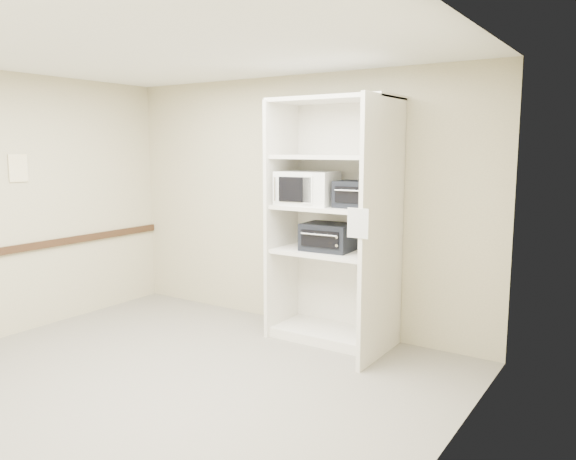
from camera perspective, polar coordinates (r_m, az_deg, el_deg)
The scene contains 12 objects.
floor at distance 4.93m, azimuth -12.20°, elevation -15.01°, with size 4.50×4.00×0.01m, color slate.
ceiling at distance 4.59m, azimuth -13.29°, elevation 17.67°, with size 4.50×4.00×0.01m, color white.
wall_back at distance 6.12m, azimuth 0.85°, elevation 2.84°, with size 4.50×0.02×2.70m, color tan.
wall_left at distance 6.37m, azimuth -26.96°, elevation 2.15°, with size 0.02×4.00×2.70m, color tan.
wall_right at distance 3.35m, azimuth 15.14°, elevation -2.08°, with size 0.02×4.00×2.70m, color tan.
shelving_unit at distance 5.56m, azimuth 5.01°, elevation -0.03°, with size 1.24×0.92×2.42m.
microwave at distance 5.63m, azimuth 1.99°, elevation 4.27°, with size 0.56×0.43×0.34m, color white.
toaster_oven_upper at distance 5.42m, azimuth 7.32°, elevation 3.62°, with size 0.44×0.33×0.25m, color black.
toaster_oven_lower at distance 5.61m, azimuth 4.10°, elevation -0.71°, with size 0.49×0.37×0.27m, color black.
paper_sign at distance 4.74m, azimuth 7.10°, elevation 0.69°, with size 0.20×0.01×0.25m, color white.
chair_rail at distance 6.41m, azimuth -26.59°, elevation -1.86°, with size 0.04×3.98×0.08m, color #331F12.
wall_poster at distance 6.43m, azimuth -25.73°, elevation 5.69°, with size 0.01×0.20×0.28m, color white.
Camera 1 is at (3.26, -3.14, 1.94)m, focal length 35.00 mm.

